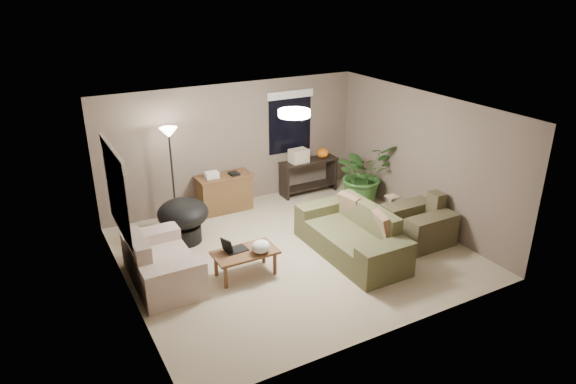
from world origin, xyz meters
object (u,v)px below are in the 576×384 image
desk (225,193)px  papasan_chair (183,218)px  houseplant (363,180)px  floor_lamp (170,145)px  coffee_table (245,255)px  main_sofa (352,238)px  console_table (309,174)px  cat_scratching_post (391,210)px  loveseat (160,265)px  armchair (419,225)px

desk → papasan_chair: papasan_chair is taller
papasan_chair → houseplant: (3.79, -0.14, 0.05)m
desk → floor_lamp: 1.63m
coffee_table → desk: size_ratio=0.91×
floor_lamp → houseplant: size_ratio=1.46×
main_sofa → houseplant: 2.20m
desk → coffee_table: bearing=-105.1°
houseplant → console_table: bearing=123.6°
desk → cat_scratching_post: 3.32m
main_sofa → loveseat: (-3.11, 0.69, 0.00)m
desk → console_table: bearing=-0.5°
desk → console_table: same height
armchair → cat_scratching_post: 0.91m
main_sofa → armchair: same height
houseplant → main_sofa: bearing=-130.5°
loveseat → console_table: size_ratio=1.23×
desk → floor_lamp: size_ratio=0.58×
papasan_chair → houseplant: size_ratio=0.74×
main_sofa → armchair: size_ratio=2.20×
loveseat → armchair: size_ratio=1.60×
coffee_table → houseplant: houseplant is taller
cat_scratching_post → loveseat: bearing=-179.4°
armchair → coffee_table: 3.24m
cat_scratching_post → houseplant: bearing=91.0°
papasan_chair → houseplant: bearing=-2.1°
desk → floor_lamp: bearing=-171.0°
floor_lamp → desk: bearing=9.0°
desk → houseplant: bearing=-21.6°
coffee_table → floor_lamp: (-0.41, 2.30, 1.24)m
loveseat → console_table: (3.85, 2.01, 0.14)m
loveseat → cat_scratching_post: loveseat is taller
desk → houseplant: houseplant is taller
console_table → cat_scratching_post: console_table is taller
coffee_table → papasan_chair: papasan_chair is taller
desk → main_sofa: bearing=-65.8°
houseplant → armchair: bearing=-92.8°
armchair → floor_lamp: (-3.62, 2.71, 1.30)m
loveseat → floor_lamp: floor_lamp is taller
armchair → console_table: (-0.59, 2.86, 0.14)m
cat_scratching_post → floor_lamp: bearing=154.1°
console_table → cat_scratching_post: 2.10m
main_sofa → loveseat: same height
main_sofa → armchair: 1.35m
coffee_table → console_table: console_table is taller
floor_lamp → cat_scratching_post: (3.73, -1.81, -1.38)m
desk → floor_lamp: floor_lamp is taller
main_sofa → papasan_chair: main_sofa is taller
papasan_chair → cat_scratching_post: papasan_chair is taller
console_table → floor_lamp: 3.25m
desk → papasan_chair: 1.47m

